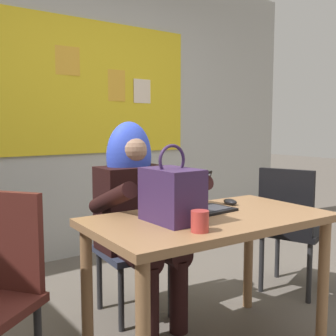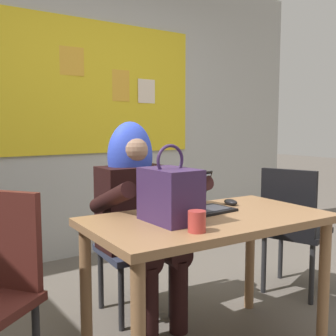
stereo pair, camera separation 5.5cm
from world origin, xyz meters
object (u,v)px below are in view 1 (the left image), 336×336
Objects in this scene: chair_at_desk at (128,236)px; handbag at (172,194)px; coffee_mug at (200,221)px; computer_mouse at (230,202)px; person_costumed at (137,204)px; desk_main at (210,235)px; laptop at (201,201)px; chair_extra_corner at (290,223)px.

chair_at_desk is 0.81m from handbag.
coffee_mug is (-0.18, -0.91, 0.30)m from chair_at_desk.
person_costumed is at bearing 139.77° from computer_mouse.
person_costumed is 12.97× the size of coffee_mug.
coffee_mug is (-0.25, -0.21, 0.15)m from desk_main.
person_costumed is at bearing 104.69° from laptop.
desk_main is 13.55× the size of coffee_mug.
laptop is at bearing 18.76° from chair_at_desk.
handbag is at bearing -157.69° from computer_mouse.
chair_extra_corner is at bearing 71.28° from chair_at_desk.
chair_at_desk is 0.98m from coffee_mug.
chair_extra_corner is (1.07, -0.34, -0.21)m from person_costumed.
laptop is 0.33× the size of chair_extra_corner.
chair_at_desk reaches higher than coffee_mug.
computer_mouse is 0.11× the size of chair_extra_corner.
handbag is at bearing 85.89° from coffee_mug.
chair_extra_corner is at bearing 10.17° from handbag.
laptop reaches higher than desk_main.
laptop is (0.14, -0.43, 0.07)m from person_costumed.
desk_main is 0.73m from chair_at_desk.
chair_at_desk is at bearing 131.73° from computer_mouse.
handbag is (-0.53, -0.13, 0.12)m from computer_mouse.
computer_mouse is 0.73m from chair_extra_corner.
person_costumed is at bearing 77.98° from coffee_mug.
person_costumed is 0.46m from laptop.
person_costumed is 0.81m from coffee_mug.
laptop is (0.13, -0.56, 0.30)m from chair_at_desk.
chair_at_desk is at bearing 76.77° from handbag.
desk_main is 0.35m from computer_mouse.
desk_main is at bearing -117.02° from laptop.
person_costumed is at bearing 98.09° from desk_main.
handbag reaches higher than chair_extra_corner.
handbag is (-0.16, -0.69, 0.39)m from chair_at_desk.
person_costumed is 0.57m from computer_mouse.
chair_at_desk is 1.16m from chair_extra_corner.
handbag reaches higher than desk_main.
computer_mouse is at bearing -2.62° from laptop.
chair_extra_corner is at bearing 15.16° from computer_mouse.
desk_main is at bearing 174.06° from chair_extra_corner.
computer_mouse is 1.09× the size of coffee_mug.
chair_at_desk is at bearing 136.56° from chair_extra_corner.
coffee_mug is at bearing -5.73° from chair_at_desk.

